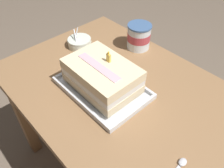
{
  "coord_description": "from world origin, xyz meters",
  "views": [
    {
      "loc": [
        0.49,
        -0.5,
        1.4
      ],
      "look_at": [
        -0.03,
        -0.03,
        0.74
      ],
      "focal_mm": 36.8,
      "sensor_mm": 36.0,
      "label": 1
    }
  ],
  "objects_px": {
    "bowl_stack": "(80,42)",
    "ice_cream_tub": "(139,36)",
    "serving_spoon_near_tray": "(180,165)",
    "birthday_cake": "(102,76)",
    "foil_tray": "(103,88)"
  },
  "relations": [
    {
      "from": "birthday_cake",
      "to": "serving_spoon_near_tray",
      "type": "bearing_deg",
      "value": -5.85
    },
    {
      "from": "birthday_cake",
      "to": "serving_spoon_near_tray",
      "type": "height_order",
      "value": "birthday_cake"
    },
    {
      "from": "bowl_stack",
      "to": "ice_cream_tub",
      "type": "height_order",
      "value": "ice_cream_tub"
    },
    {
      "from": "birthday_cake",
      "to": "bowl_stack",
      "type": "xyz_separation_m",
      "value": [
        -0.33,
        0.13,
        -0.06
      ]
    },
    {
      "from": "bowl_stack",
      "to": "serving_spoon_near_tray",
      "type": "distance_m",
      "value": 0.77
    },
    {
      "from": "foil_tray",
      "to": "birthday_cake",
      "type": "bearing_deg",
      "value": -90.0
    },
    {
      "from": "ice_cream_tub",
      "to": "serving_spoon_near_tray",
      "type": "height_order",
      "value": "ice_cream_tub"
    },
    {
      "from": "bowl_stack",
      "to": "ice_cream_tub",
      "type": "distance_m",
      "value": 0.31
    },
    {
      "from": "serving_spoon_near_tray",
      "to": "foil_tray",
      "type": "bearing_deg",
      "value": 174.15
    },
    {
      "from": "bowl_stack",
      "to": "serving_spoon_near_tray",
      "type": "bearing_deg",
      "value": -12.68
    },
    {
      "from": "foil_tray",
      "to": "serving_spoon_near_tray",
      "type": "relative_size",
      "value": 3.12
    },
    {
      "from": "bowl_stack",
      "to": "ice_cream_tub",
      "type": "relative_size",
      "value": 0.96
    },
    {
      "from": "serving_spoon_near_tray",
      "to": "birthday_cake",
      "type": "bearing_deg",
      "value": 174.15
    },
    {
      "from": "birthday_cake",
      "to": "bowl_stack",
      "type": "distance_m",
      "value": 0.36
    },
    {
      "from": "birthday_cake",
      "to": "serving_spoon_near_tray",
      "type": "distance_m",
      "value": 0.43
    }
  ]
}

